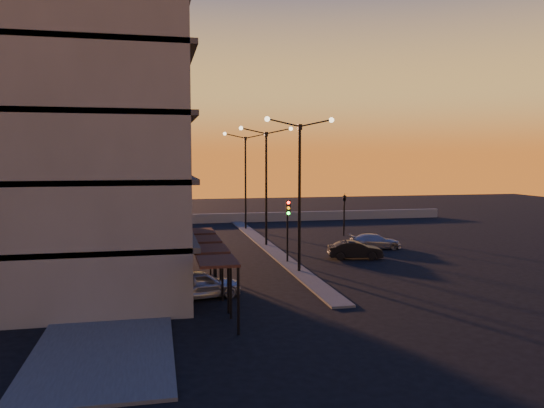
{
  "coord_description": "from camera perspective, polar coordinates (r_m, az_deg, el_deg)",
  "views": [
    {
      "loc": [
        -8.49,
        -31.06,
        7.07
      ],
      "look_at": [
        -0.22,
        6.85,
        3.66
      ],
      "focal_mm": 35.0,
      "sensor_mm": 36.0,
      "label": 1
    }
  ],
  "objects": [
    {
      "name": "traffic_light_main",
      "position": [
        35.23,
        1.72,
        -1.8
      ],
      "size": [
        0.28,
        0.44,
        4.25
      ],
      "color": "black",
      "rests_on": "ground"
    },
    {
      "name": "streetlamp_mid",
      "position": [
        41.96,
        -0.63,
        3.0
      ],
      "size": [
        4.32,
        0.32,
        9.51
      ],
      "color": "black",
      "rests_on": "ground"
    },
    {
      "name": "signal_east_a",
      "position": [
        48.26,
        7.75,
        -1.14
      ],
      "size": [
        0.13,
        0.16,
        3.6
      ],
      "color": "black",
      "rests_on": "ground"
    },
    {
      "name": "signal_east_b",
      "position": [
        52.41,
        7.81,
        0.63
      ],
      "size": [
        0.42,
        1.99,
        3.6
      ],
      "color": "black",
      "rests_on": "ground"
    },
    {
      "name": "ground",
      "position": [
        32.97,
        2.93,
        -7.37
      ],
      "size": [
        120.0,
        120.0,
        0.0
      ],
      "primitive_type": "plane",
      "color": "black",
      "rests_on": "ground"
    },
    {
      "name": "streetlamp_far",
      "position": [
        51.78,
        -2.87,
        3.38
      ],
      "size": [
        4.32,
        0.32,
        9.51
      ],
      "color": "black",
      "rests_on": "ground"
    },
    {
      "name": "car_sedan",
      "position": [
        37.64,
        8.92,
        -4.91
      ],
      "size": [
        3.94,
        1.93,
        1.24
      ],
      "primitive_type": "imported",
      "rotation": [
        0.0,
        0.0,
        1.4
      ],
      "color": "black",
      "rests_on": "ground"
    },
    {
      "name": "median",
      "position": [
        42.51,
        -0.62,
        -4.47
      ],
      "size": [
        1.2,
        36.0,
        0.12
      ],
      "primitive_type": "cube",
      "color": "#464644",
      "rests_on": "ground"
    },
    {
      "name": "streetlamp_near",
      "position": [
        32.23,
        2.98,
        2.39
      ],
      "size": [
        4.32,
        0.32,
        9.51
      ],
      "color": "black",
      "rests_on": "ground"
    },
    {
      "name": "parapet",
      "position": [
        58.39,
        -1.88,
        -1.44
      ],
      "size": [
        44.0,
        0.5,
        1.0
      ],
      "primitive_type": "cube",
      "color": "gray",
      "rests_on": "ground"
    },
    {
      "name": "sidewalk_west",
      "position": [
        35.81,
        -15.38,
        -6.45
      ],
      "size": [
        5.0,
        40.0,
        0.12
      ],
      "primitive_type": "cube",
      "color": "#464644",
      "rests_on": "ground"
    },
    {
      "name": "building",
      "position": [
        31.95,
        -22.74,
        13.35
      ],
      "size": [
        14.35,
        17.08,
        25.0
      ],
      "color": "slate",
      "rests_on": "ground"
    },
    {
      "name": "car_hatchback",
      "position": [
        27.17,
        -7.86,
        -8.54
      ],
      "size": [
        4.49,
        2.6,
        1.44
      ],
      "primitive_type": "imported",
      "rotation": [
        0.0,
        0.0,
        1.8
      ],
      "color": "#BABBC3",
      "rests_on": "ground"
    },
    {
      "name": "car_wagon",
      "position": [
        41.98,
        11.01,
        -3.96
      ],
      "size": [
        4.16,
        2.03,
        1.17
      ],
      "primitive_type": "imported",
      "rotation": [
        0.0,
        0.0,
        1.47
      ],
      "color": "#A3A4AA",
      "rests_on": "ground"
    }
  ]
}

